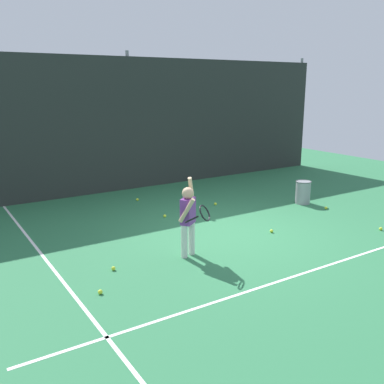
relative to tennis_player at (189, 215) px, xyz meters
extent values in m
plane|color=#2D7247|center=(1.31, 0.61, -0.73)|extent=(20.00, 20.00, 0.00)
cube|color=white|center=(1.31, -1.56, -0.72)|extent=(9.00, 0.05, 0.00)
cube|color=white|center=(-2.11, 1.61, -0.72)|extent=(0.05, 9.00, 0.00)
cube|color=#282D2B|center=(1.31, 5.05, 1.06)|extent=(13.33, 0.08, 3.57)
cylinder|color=slate|center=(1.31, 5.11, 1.13)|extent=(0.09, 0.09, 3.72)
cylinder|color=slate|center=(7.82, 5.11, 1.13)|extent=(0.09, 0.09, 3.72)
cylinder|color=silver|center=(-0.09, -0.01, -0.44)|extent=(0.11, 0.11, 0.58)
cylinder|color=silver|center=(0.09, 0.05, -0.44)|extent=(0.11, 0.11, 0.58)
cube|color=#72338C|center=(0.00, 0.02, 0.07)|extent=(0.34, 0.31, 0.44)
sphere|color=tan|center=(0.00, 0.02, 0.38)|extent=(0.20, 0.20, 0.20)
cylinder|color=tan|center=(0.15, 0.15, 0.39)|extent=(0.21, 0.18, 0.46)
cylinder|color=tan|center=(-0.12, -0.14, 0.14)|extent=(0.22, 0.28, 0.43)
cylinder|color=black|center=(-0.12, -0.28, 0.03)|extent=(0.16, 0.21, 0.15)
torus|color=black|center=(0.01, -0.46, 0.16)|extent=(0.33, 0.30, 0.26)
cylinder|color=gray|center=(4.16, 1.34, -0.45)|extent=(0.36, 0.36, 0.55)
torus|color=#595B60|center=(4.16, 1.34, -0.18)|extent=(0.38, 0.38, 0.02)
sphere|color=#CCE033|center=(2.25, 2.35, -0.69)|extent=(0.07, 0.07, 0.07)
sphere|color=#CCE033|center=(-1.32, 0.15, -0.69)|extent=(0.07, 0.07, 0.07)
sphere|color=#CCE033|center=(0.83, 3.75, -0.69)|extent=(0.07, 0.07, 0.07)
sphere|color=#CCE033|center=(0.73, 2.15, -0.69)|extent=(0.07, 0.07, 0.07)
sphere|color=#CCE033|center=(4.24, 0.66, -0.69)|extent=(0.07, 0.07, 0.07)
sphere|color=#CCE033|center=(-1.78, -0.50, -0.69)|extent=(0.07, 0.07, 0.07)
sphere|color=#CCE033|center=(3.97, -0.96, -0.69)|extent=(0.07, 0.07, 0.07)
sphere|color=#CCE033|center=(2.02, 0.13, -0.69)|extent=(0.07, 0.07, 0.07)
camera|label=1|loc=(-3.67, -5.83, 2.13)|focal=40.33mm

